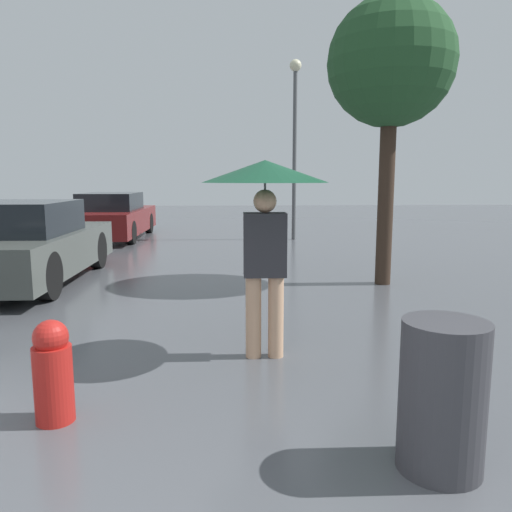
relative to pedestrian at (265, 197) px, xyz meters
name	(u,v)px	position (x,y,z in m)	size (l,w,h in m)	color
pedestrian	(265,197)	(0.00, 0.00, 0.00)	(1.12, 1.12, 1.80)	tan
parked_car_middle	(23,245)	(-3.60, 3.51, -0.87)	(1.80, 4.01, 1.29)	#4C514C
parked_car_farthest	(113,217)	(-3.59, 9.47, -0.89)	(1.65, 4.37, 1.25)	maroon
tree	(391,65)	(2.06, 3.16, 1.81)	(1.89, 1.89, 4.28)	#38281E
street_lamp	(295,123)	(1.36, 8.99, 1.60)	(0.31, 0.31, 4.68)	#515456
trash_bin	(442,396)	(0.88, -1.85, -1.04)	(0.48, 0.48, 0.87)	#38383D
fire_hydrant	(53,372)	(-1.50, -1.18, -1.12)	(0.26, 0.26, 0.71)	#B21E19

